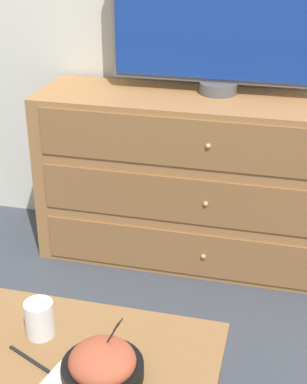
# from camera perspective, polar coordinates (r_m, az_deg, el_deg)

# --- Properties ---
(ground_plane) EXTENTS (12.00, 12.00, 0.00)m
(ground_plane) POSITION_cam_1_polar(r_m,az_deg,el_deg) (3.31, 3.70, -3.57)
(ground_plane) COLOR #383D47
(dresser) EXTENTS (1.70, 0.47, 0.84)m
(dresser) POSITION_cam_1_polar(r_m,az_deg,el_deg) (2.87, 5.83, 0.91)
(dresser) COLOR #9E6B3D
(dresser) RESTS_ON ground_plane
(tv) EXTENTS (1.02, 0.18, 0.63)m
(tv) POSITION_cam_1_polar(r_m,az_deg,el_deg) (2.74, 6.62, 16.05)
(tv) COLOR #515156
(tv) RESTS_ON dresser
(coffee_table) EXTENTS (0.93, 0.53, 0.44)m
(coffee_table) POSITION_cam_1_polar(r_m,az_deg,el_deg) (1.86, -8.90, -16.86)
(coffee_table) COLOR olive
(coffee_table) RESTS_ON ground_plane
(takeout_bowl) EXTENTS (0.23, 0.23, 0.19)m
(takeout_bowl) POSITION_cam_1_polar(r_m,az_deg,el_deg) (1.71, -4.97, -16.33)
(takeout_bowl) COLOR black
(takeout_bowl) RESTS_ON coffee_table
(drink_cup) EXTENTS (0.09, 0.09, 0.12)m
(drink_cup) POSITION_cam_1_polar(r_m,az_deg,el_deg) (1.87, -10.98, -12.16)
(drink_cup) COLOR beige
(drink_cup) RESTS_ON coffee_table
(knife) EXTENTS (0.16, 0.08, 0.01)m
(knife) POSITION_cam_1_polar(r_m,az_deg,el_deg) (1.81, -11.93, -15.58)
(knife) COLOR black
(knife) RESTS_ON coffee_table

